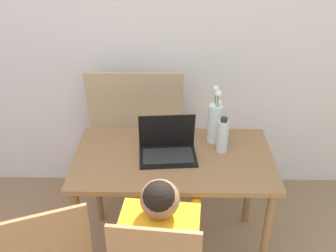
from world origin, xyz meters
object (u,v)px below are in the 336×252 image
object	(u,v)px
flower_vase	(215,121)
water_bottle	(223,136)
person_seated	(162,240)
laptop	(167,146)

from	to	relation	value
flower_vase	water_bottle	size ratio (longest dim) A/B	1.64
person_seated	laptop	distance (m)	0.60
flower_vase	water_bottle	bearing A→B (deg)	-71.84
laptop	water_bottle	xyz separation A→B (m)	(0.32, 0.03, 0.05)
laptop	flower_vase	world-z (taller)	flower_vase
flower_vase	water_bottle	distance (m)	0.12
laptop	water_bottle	world-z (taller)	laptop
laptop	person_seated	bearing A→B (deg)	-96.40
person_seated	water_bottle	bearing A→B (deg)	-113.33
water_bottle	person_seated	bearing A→B (deg)	-118.93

